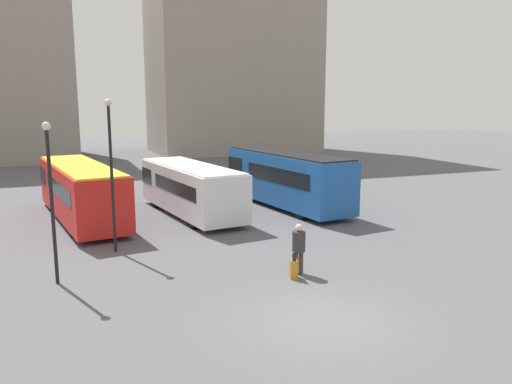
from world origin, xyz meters
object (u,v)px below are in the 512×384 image
(lamp_post_0, at_px, (111,165))
(traveler, at_px, (299,244))
(suitcase, at_px, (294,269))
(bus_0, at_px, (81,190))
(bus_1, at_px, (190,188))
(lamp_post_1, at_px, (51,190))
(bus_2, at_px, (286,177))

(lamp_post_0, bearing_deg, traveler, -42.02)
(suitcase, height_order, lamp_post_0, lamp_post_0)
(bus_0, relative_size, bus_1, 1.16)
(bus_1, bearing_deg, suitcase, 176.28)
(bus_0, distance_m, lamp_post_1, 9.94)
(bus_0, xyz_separation_m, traveler, (6.82, -11.87, -0.50))
(suitcase, distance_m, lamp_post_1, 8.62)
(bus_0, bearing_deg, lamp_post_0, -179.88)
(bus_2, distance_m, lamp_post_1, 15.50)
(traveler, xyz_separation_m, suitcase, (-0.37, -0.36, -0.75))
(suitcase, xyz_separation_m, lamp_post_1, (-7.72, 2.51, 2.90))
(bus_2, bearing_deg, bus_0, 77.97)
(bus_1, distance_m, lamp_post_1, 11.28)
(bus_1, relative_size, lamp_post_1, 1.74)
(suitcase, height_order, lamp_post_1, lamp_post_1)
(lamp_post_0, bearing_deg, suitcase, -45.79)
(bus_0, xyz_separation_m, bus_1, (5.64, -0.97, -0.09))
(traveler, xyz_separation_m, lamp_post_0, (-5.83, 5.25, 2.53))
(traveler, height_order, suitcase, traveler)
(bus_2, height_order, lamp_post_1, lamp_post_1)
(bus_1, relative_size, suitcase, 9.96)
(bus_0, height_order, lamp_post_0, lamp_post_0)
(bus_1, bearing_deg, bus_0, 72.41)
(bus_0, bearing_deg, bus_2, -103.04)
(lamp_post_1, bearing_deg, bus_2, 34.71)
(bus_1, height_order, lamp_post_0, lamp_post_0)
(bus_1, bearing_deg, traveler, 178.35)
(lamp_post_0, relative_size, lamp_post_1, 1.14)
(bus_1, relative_size, lamp_post_0, 1.53)
(bus_0, relative_size, traveler, 6.02)
(traveler, bearing_deg, lamp_post_1, 92.09)
(bus_2, relative_size, lamp_post_1, 1.90)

